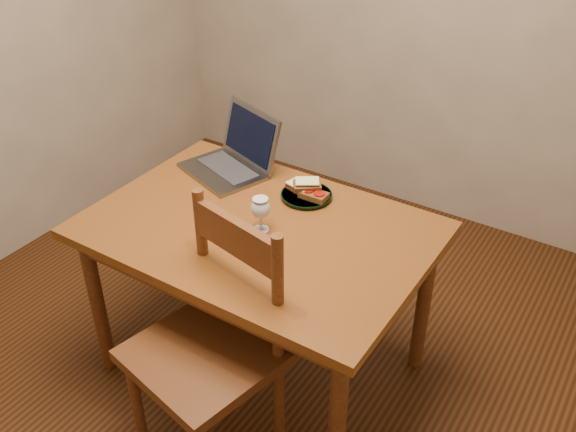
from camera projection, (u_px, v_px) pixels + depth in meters
The scene contains 9 objects.
floor at pixel (258, 359), 2.89m from camera, with size 3.20×3.20×0.02m, color black.
table at pixel (259, 244), 2.50m from camera, with size 1.30×0.90×0.74m.
chair at pixel (208, 339), 2.21m from camera, with size 0.56×0.54×0.51m.
plate at pixel (306, 196), 2.62m from camera, with size 0.21×0.21×0.02m, color black.
sandwich_cheese at pixel (300, 187), 2.63m from camera, with size 0.11×0.07×0.04m, color #381E0C, non-canonical shape.
sandwich_tomato at pixel (314, 194), 2.58m from camera, with size 0.11×0.07×0.03m, color #381E0C, non-canonical shape.
sandwich_top at pixel (307, 185), 2.60m from camera, with size 0.11×0.06×0.03m, color #381E0C, non-canonical shape.
milk_glass at pixel (261, 214), 2.39m from camera, with size 0.07×0.07×0.14m, color white, non-canonical shape.
laptop at pixel (235, 154), 2.80m from camera, with size 0.44×0.42×0.26m.
Camera 1 is at (1.23, -1.66, 2.12)m, focal length 40.00 mm.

